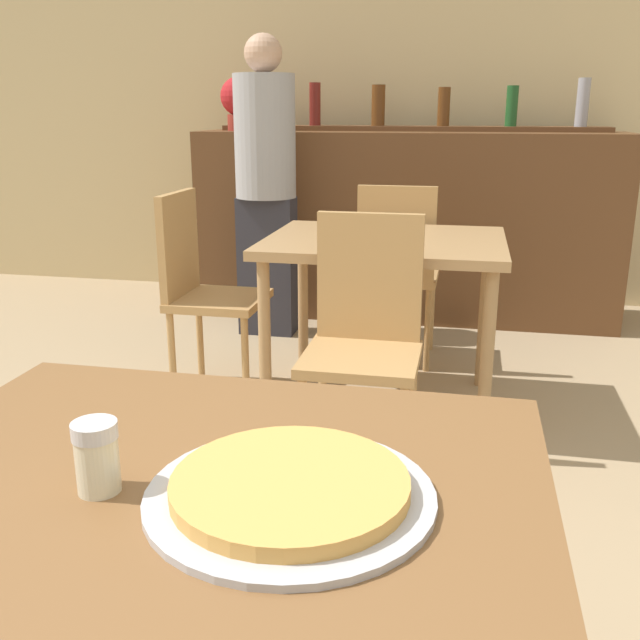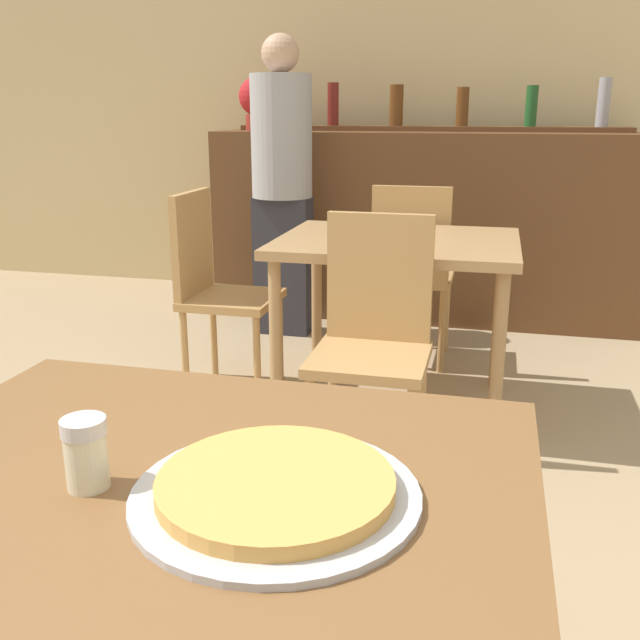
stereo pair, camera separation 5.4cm
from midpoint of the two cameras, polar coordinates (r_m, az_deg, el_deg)
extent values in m
cube|color=#D1B784|center=(5.02, 9.51, 17.69)|extent=(8.00, 0.05, 2.80)
cube|color=brown|center=(1.17, -9.03, -12.97)|extent=(1.08, 0.84, 0.04)
cylinder|color=brown|center=(1.83, -18.43, -15.18)|extent=(0.05, 0.05, 0.69)
cylinder|color=brown|center=(1.60, 14.39, -19.89)|extent=(0.05, 0.05, 0.69)
cube|color=#A87F51|center=(3.02, 6.75, 6.13)|extent=(0.99, 0.80, 0.04)
cylinder|color=#A87F51|center=(2.88, -3.03, -2.11)|extent=(0.05, 0.05, 0.72)
cylinder|color=#A87F51|center=(2.77, 14.58, -3.41)|extent=(0.05, 0.05, 0.72)
cylinder|color=#A87F51|center=(3.51, 0.17, 1.35)|extent=(0.05, 0.05, 0.72)
cylinder|color=#A87F51|center=(3.42, 14.53, 0.40)|extent=(0.05, 0.05, 0.72)
cube|color=brown|center=(4.57, 8.50, 7.47)|extent=(2.60, 0.56, 1.15)
cube|color=brown|center=(4.66, 8.99, 14.90)|extent=(2.39, 0.24, 0.03)
cylinder|color=maroon|center=(4.85, -3.51, 16.88)|extent=(0.07, 0.07, 0.27)
cylinder|color=maroon|center=(4.75, 1.39, 16.88)|extent=(0.07, 0.07, 0.26)
cylinder|color=#5B3314|center=(4.68, 6.48, 16.70)|extent=(0.09, 0.09, 0.25)
cylinder|color=#5B3314|center=(4.64, 11.67, 16.37)|extent=(0.08, 0.08, 0.23)
cylinder|color=#1E5123|center=(4.64, 16.89, 16.06)|extent=(0.07, 0.07, 0.24)
cylinder|color=#9999A3|center=(4.68, 22.07, 15.83)|extent=(0.07, 0.07, 0.28)
cube|color=tan|center=(2.47, 4.60, -3.16)|extent=(0.40, 0.40, 0.04)
cube|color=tan|center=(2.58, 5.39, 3.40)|extent=(0.38, 0.04, 0.46)
cylinder|color=tan|center=(2.44, -0.18, -9.32)|extent=(0.03, 0.03, 0.43)
cylinder|color=tan|center=(2.39, 7.89, -10.08)|extent=(0.03, 0.03, 0.43)
cylinder|color=tan|center=(2.74, 1.54, -6.31)|extent=(0.03, 0.03, 0.43)
cylinder|color=tan|center=(2.70, 8.67, -6.90)|extent=(0.03, 0.03, 0.43)
cube|color=tan|center=(3.72, 7.87, 3.45)|extent=(0.40, 0.40, 0.04)
cube|color=tan|center=(3.49, 7.71, 6.79)|extent=(0.38, 0.04, 0.46)
cylinder|color=tan|center=(3.93, 10.47, 0.52)|extent=(0.03, 0.03, 0.43)
cylinder|color=tan|center=(3.96, 5.56, 0.85)|extent=(0.03, 0.03, 0.43)
cylinder|color=tan|center=(3.60, 10.12, -0.92)|extent=(0.03, 0.03, 0.43)
cylinder|color=tan|center=(3.64, 4.78, -0.55)|extent=(0.03, 0.03, 0.43)
cube|color=tan|center=(3.26, -6.55, 1.65)|extent=(0.40, 0.40, 0.04)
cube|color=tan|center=(3.27, -9.70, 6.06)|extent=(0.04, 0.38, 0.46)
cylinder|color=tan|center=(3.12, -4.55, -3.44)|extent=(0.03, 0.03, 0.43)
cylinder|color=tan|center=(3.43, -2.78, -1.57)|extent=(0.03, 0.03, 0.43)
cylinder|color=tan|center=(3.24, -10.27, -2.91)|extent=(0.03, 0.03, 0.43)
cylinder|color=tan|center=(3.54, -8.07, -1.14)|extent=(0.03, 0.03, 0.43)
cylinder|color=#B7B7BC|center=(1.08, -2.05, -13.81)|extent=(0.43, 0.43, 0.01)
cylinder|color=gold|center=(1.07, -2.06, -12.98)|extent=(0.35, 0.35, 0.02)
cylinder|color=beige|center=(1.14, -16.84, -10.72)|extent=(0.06, 0.06, 0.09)
cylinder|color=silver|center=(1.11, -17.08, -8.17)|extent=(0.07, 0.07, 0.02)
cube|color=#2D2D38|center=(4.18, -2.57, 4.35)|extent=(0.32, 0.18, 0.80)
cylinder|color=#9E9EA3|center=(4.08, -2.71, 14.43)|extent=(0.34, 0.34, 0.67)
sphere|color=tan|center=(4.09, -2.80, 20.54)|extent=(0.21, 0.21, 0.21)
cylinder|color=maroon|center=(4.68, -4.60, 15.47)|extent=(0.16, 0.16, 0.10)
sphere|color=red|center=(4.68, -4.65, 17.41)|extent=(0.24, 0.24, 0.24)
camera|label=1|loc=(0.03, -89.02, 0.29)|focal=40.00mm
camera|label=2|loc=(0.03, 90.98, -0.29)|focal=40.00mm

